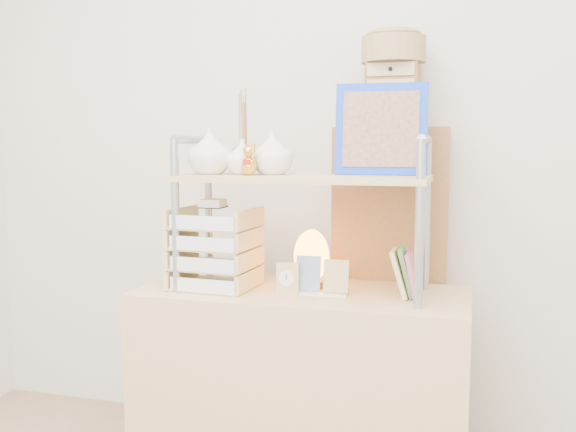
% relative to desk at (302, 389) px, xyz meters
% --- Properties ---
extents(desk, '(1.20, 0.50, 0.75)m').
position_rel_desk_xyz_m(desk, '(0.00, 0.00, 0.00)').
color(desk, tan).
rests_on(desk, ground).
extents(cabinet, '(0.46, 0.26, 1.35)m').
position_rel_desk_xyz_m(cabinet, '(0.28, 0.37, 0.30)').
color(cabinet, brown).
rests_on(cabinet, ground).
extents(hutch, '(0.90, 0.34, 0.75)m').
position_rel_desk_xyz_m(hutch, '(-0.07, 0.01, 0.82)').
color(hutch, '#8F949C').
rests_on(hutch, desk).
extents(letter_tray, '(0.29, 0.27, 0.33)m').
position_rel_desk_xyz_m(letter_tray, '(-0.32, -0.05, 0.51)').
color(letter_tray, tan).
rests_on(letter_tray, desk).
extents(salt_lamp, '(0.14, 0.13, 0.22)m').
position_rel_desk_xyz_m(salt_lamp, '(0.02, 0.08, 0.49)').
color(salt_lamp, brown).
rests_on(salt_lamp, desk).
extents(desk_clock, '(0.08, 0.05, 0.11)m').
position_rel_desk_xyz_m(desk_clock, '(-0.03, -0.07, 0.43)').
color(desk_clock, tan).
rests_on(desk_clock, desk).
extents(postcard_stand, '(0.19, 0.06, 0.14)m').
position_rel_desk_xyz_m(postcard_stand, '(0.08, -0.04, 0.41)').
color(postcard_stand, white).
rests_on(postcard_stand, desk).
extents(drawer_chest, '(0.20, 0.16, 0.25)m').
position_rel_desk_xyz_m(drawer_chest, '(0.28, 0.35, 1.10)').
color(drawer_chest, brown).
rests_on(drawer_chest, cabinet).
extents(woven_basket, '(0.25, 0.25, 0.10)m').
position_rel_desk_xyz_m(woven_basket, '(0.28, 0.35, 1.28)').
color(woven_basket, '#966F44').
rests_on(woven_basket, drawer_chest).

